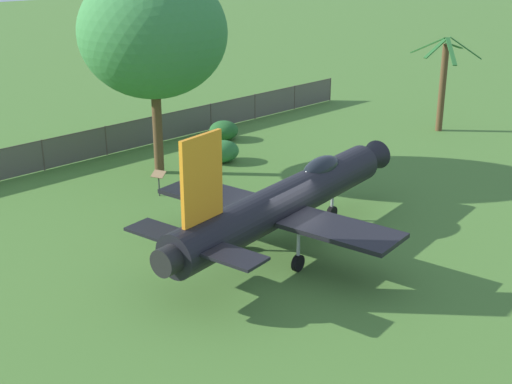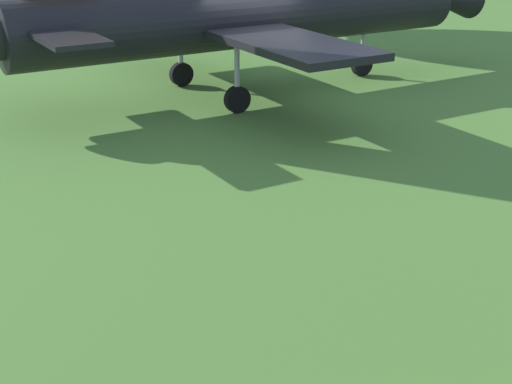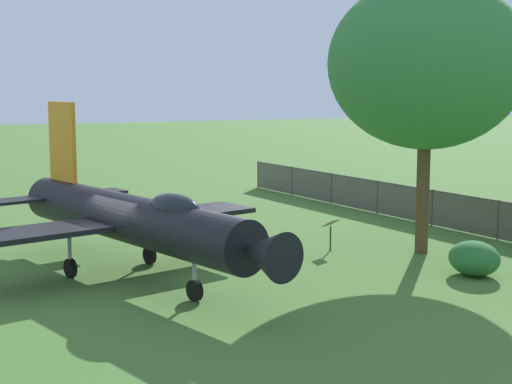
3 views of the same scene
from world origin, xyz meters
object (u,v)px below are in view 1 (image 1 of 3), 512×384
Objects in this scene: shrub_near_fence at (223,151)px; shrub_by_tree at (224,130)px; shade_tree at (153,33)px; info_plaque at (159,178)px; palm_tree at (443,81)px; display_jet at (289,198)px.

shrub_by_tree is at bearing -35.43° from shrub_near_fence.
shade_tree is at bearing 116.31° from shrub_by_tree.
shade_tree is 7.05m from shrub_near_fence.
palm_tree is at bearing -91.15° from info_plaque.
shrub_near_fence is at bearing 78.61° from palm_tree.
info_plaque is at bearing 115.08° from shrub_near_fence.
shade_tree is at bearing 71.46° from display_jet.
info_plaque is (-5.66, 7.38, 0.32)m from shrub_by_tree.
display_jet is 18.83m from palm_tree.
shrub_by_tree is at bearing -52.52° from info_plaque.
shade_tree is 5.99× the size of shrub_by_tree.
info_plaque is (0.37, 18.56, -2.06)m from palm_tree.
shrub_near_fence is at bearing -64.92° from info_plaque.
display_jet is at bearing 158.76° from shrub_near_fence.
shrub_by_tree is at bearing -63.69° from shade_tree.
shade_tree is at bearing -29.91° from info_plaque.
shade_tree is 1.78× the size of palm_tree.
palm_tree is 18.68m from info_plaque.
display_jet is 11.42m from shade_tree.
shade_tree reaches higher than info_plaque.
shrub_by_tree is at bearing 48.73° from display_jet.
palm_tree is at bearing -101.39° from shrub_near_fence.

